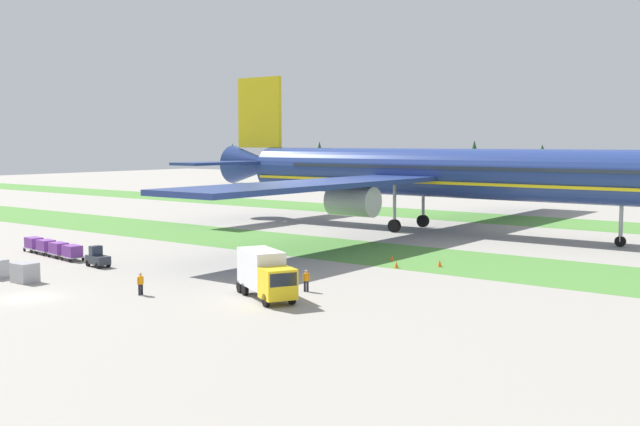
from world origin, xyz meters
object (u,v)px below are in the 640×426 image
Objects in this scene: airliner at (423,172)px; uld_container_1 at (25,272)px; ground_crew_loader at (140,283)px; taxiway_marker_2 at (396,265)px; taxiway_marker_1 at (392,257)px; ground_crew_marshaller at (306,280)px; baggage_tug at (98,258)px; cargo_dolly_fourth at (34,243)px; cargo_dolly_second at (59,249)px; cargo_dolly_lead at (72,252)px; taxiway_marker_0 at (440,263)px; cargo_dolly_third at (46,246)px; catering_truck at (265,273)px.

uld_container_1 is at bearing -9.43° from airliner.
taxiway_marker_2 is (9.14, 22.51, -0.64)m from ground_crew_loader.
ground_crew_loader is 26.89m from taxiway_marker_1.
ground_crew_marshaller is at bearing 138.88° from ground_crew_loader.
baggage_tug is 28.40m from taxiway_marker_1.
ground_crew_loader is at bearing 3.78° from airliner.
airliner is 35.60× the size of cargo_dolly_fourth.
baggage_tug is 1.16× the size of cargo_dolly_second.
taxiway_marker_0 is at bearing 129.17° from cargo_dolly_lead.
cargo_dolly_fourth is at bearing -90.00° from cargo_dolly_third.
ground_crew_marshaller reaches higher than uld_container_1.
cargo_dolly_third is at bearing -90.00° from cargo_dolly_second.
airliner is 136.47× the size of taxiway_marker_2.
catering_truck reaches higher than baggage_tug.
airliner is at bearing 114.87° from taxiway_marker_2.
catering_truck is 9.83m from ground_crew_loader.
catering_truck is at bearing 125.31° from ground_crew_loader.
cargo_dolly_fourth is (-13.61, 1.79, 0.10)m from baggage_tug.
ground_crew_loader is at bearing -103.82° from taxiway_marker_1.
baggage_tug is at bearing 131.84° from ground_crew_marshaller.
uld_container_1 is at bearing 52.66° from cargo_dolly_second.
taxiway_marker_2 is (-0.14, 13.74, -0.64)m from ground_crew_marshaller.
baggage_tug reaches higher than cargo_dolly_second.
airliner reaches higher than cargo_dolly_fourth.
taxiway_marker_0 is (12.03, 25.57, -0.60)m from ground_crew_loader.
cargo_dolly_fourth is at bearing -90.00° from cargo_dolly_lead.
baggage_tug reaches higher than taxiway_marker_1.
taxiway_marker_1 is at bearing 135.32° from cargo_dolly_lead.
baggage_tug is at bearing -142.68° from taxiway_marker_0.
ground_crew_marshaller is at bearing -89.41° from taxiway_marker_2.
cargo_dolly_lead is at bearing 90.00° from cargo_dolly_second.
uld_container_1 is at bearing 43.69° from cargo_dolly_lead.
taxiway_marker_0 is (39.28, 17.77, -0.58)m from cargo_dolly_fourth.
taxiway_marker_1 is (18.38, 28.55, -0.53)m from uld_container_1.
cargo_dolly_lead is at bearing 90.00° from cargo_dolly_third.
taxiway_marker_0 is (3.54, 20.70, -1.61)m from catering_truck.
airliner is 43.57m from ground_crew_marshaller.
cargo_dolly_third is 15.85m from uld_container_1.
airliner is 26.81m from taxiway_marker_1.
baggage_tug is 1.16× the size of cargo_dolly_third.
taxiway_marker_1 is (25.04, 19.45, -0.63)m from cargo_dolly_lead.
taxiway_marker_1 is (-2.07, 21.24, -1.66)m from catering_truck.
cargo_dolly_third reaches higher than taxiway_marker_1.
airliner reaches higher than catering_truck.
cargo_dolly_second is 30.08m from catering_truck.
cargo_dolly_third is 32.98m from catering_truck.
cargo_dolly_second is at bearing -102.62° from ground_crew_loader.
cargo_dolly_fourth is at bearing 126.48° from ground_crew_marshaller.
taxiway_marker_2 is at bearing 163.40° from ground_crew_loader.
catering_truck is 12.41× the size of taxiway_marker_1.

